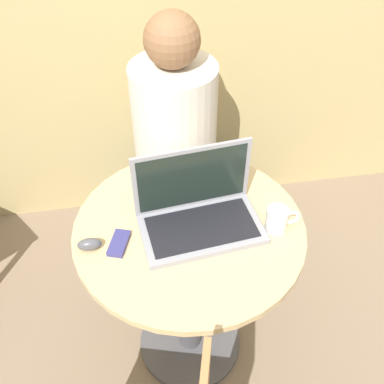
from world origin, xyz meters
TOP-DOWN VIEW (x-y plane):
  - ground_plane at (0.00, 0.00)m, footprint 12.00×12.00m
  - round_table at (0.00, 0.00)m, footprint 0.74×0.74m
  - laptop at (0.03, 0.01)m, footprint 0.40×0.26m
  - cell_phone at (-0.22, -0.04)m, footprint 0.08×0.11m
  - computer_mouse at (-0.31, -0.04)m, footprint 0.07×0.04m
  - coffee_cup at (0.27, -0.05)m, footprint 0.11×0.07m
  - person_seated at (0.03, 0.65)m, footprint 0.35×0.54m

SIDE VIEW (x-z plane):
  - ground_plane at x=0.00m, z-range 0.00..0.00m
  - person_seated at x=0.03m, z-range -0.10..1.10m
  - round_table at x=0.00m, z-range 0.16..0.91m
  - cell_phone at x=-0.22m, z-range 0.75..0.77m
  - computer_mouse at x=-0.31m, z-range 0.75..0.79m
  - coffee_cup at x=0.27m, z-range 0.75..0.83m
  - laptop at x=0.03m, z-range 0.68..0.93m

